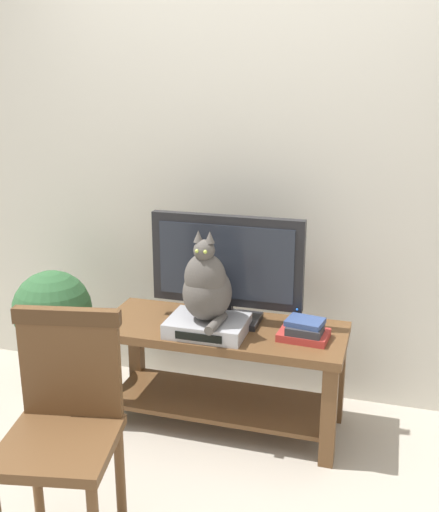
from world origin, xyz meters
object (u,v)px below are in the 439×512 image
object	(u,v)px
potted_plant	(53,322)
cat	(207,287)
tv	(227,267)
media_box	(207,326)
wooden_chair	(64,418)
book_stack	(304,331)
tv_stand	(222,358)

from	to	relation	value
potted_plant	cat	bearing A→B (deg)	-4.93
tv	media_box	world-z (taller)	tv
wooden_chair	book_stack	bearing A→B (deg)	52.51
cat	wooden_chair	size ratio (longest dim) A/B	0.48
wooden_chair	book_stack	size ratio (longest dim) A/B	3.86
tv	tv_stand	bearing A→B (deg)	-90.02
tv_stand	media_box	distance (m)	0.24
media_box	cat	world-z (taller)	cat
tv_stand	tv	world-z (taller)	tv
tv_stand	cat	xyz separation A→B (m)	(-0.05, -0.11, 0.42)
media_box	wooden_chair	distance (m)	0.94
tv	potted_plant	size ratio (longest dim) A/B	1.02
media_box	book_stack	bearing A→B (deg)	7.51
tv_stand	wooden_chair	xyz separation A→B (m)	(-0.32, -0.99, 0.18)
tv	cat	bearing A→B (deg)	-104.47
tv	wooden_chair	xyz separation A→B (m)	(-0.32, -1.07, -0.29)
tv	book_stack	xyz separation A→B (m)	(0.42, -0.11, -0.25)
tv_stand	wooden_chair	size ratio (longest dim) A/B	1.31
wooden_chair	book_stack	world-z (taller)	wooden_chair
media_box	potted_plant	bearing A→B (deg)	175.84
wooden_chair	potted_plant	bearing A→B (deg)	123.32
media_box	cat	distance (m)	0.21
book_stack	potted_plant	bearing A→B (deg)	179.83
wooden_chair	tv	bearing A→B (deg)	73.45
tv	cat	world-z (taller)	tv
media_box	book_stack	distance (m)	0.47
tv	media_box	bearing A→B (deg)	-105.80
cat	wooden_chair	xyz separation A→B (m)	(-0.27, -0.89, -0.24)
wooden_chair	potted_plant	xyz separation A→B (m)	(-0.63, 0.97, -0.09)
tv	media_box	xyz separation A→B (m)	(-0.05, -0.17, -0.26)
tv_stand	tv	bearing A→B (deg)	89.98
tv_stand	media_box	size ratio (longest dim) A/B	3.24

